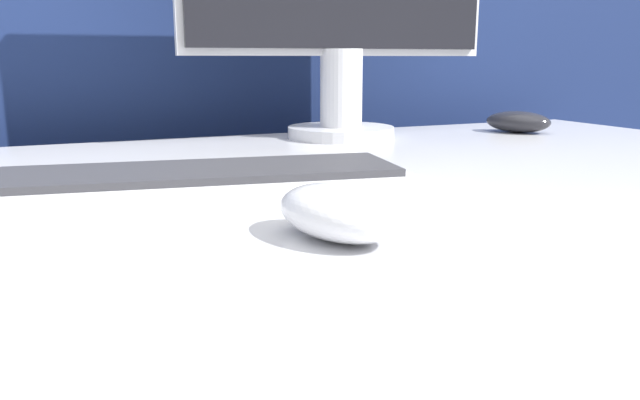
% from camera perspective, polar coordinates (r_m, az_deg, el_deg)
% --- Properties ---
extents(partition_panel, '(5.00, 0.03, 1.26)m').
position_cam_1_polar(partition_panel, '(1.29, -12.47, 3.10)').
color(partition_panel, navy).
rests_on(partition_panel, ground_plane).
extents(computer_mouse_near, '(0.10, 0.13, 0.04)m').
position_cam_1_polar(computer_mouse_near, '(0.49, 1.69, -1.10)').
color(computer_mouse_near, white).
rests_on(computer_mouse_near, desk).
extents(keyboard, '(0.46, 0.21, 0.02)m').
position_cam_1_polar(keyboard, '(0.68, -10.79, 1.87)').
color(keyboard, white).
rests_on(keyboard, desk).
extents(computer_mouse_far, '(0.13, 0.14, 0.04)m').
position_cam_1_polar(computer_mouse_far, '(1.25, 17.65, 6.84)').
color(computer_mouse_far, '#232328').
rests_on(computer_mouse_far, desk).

